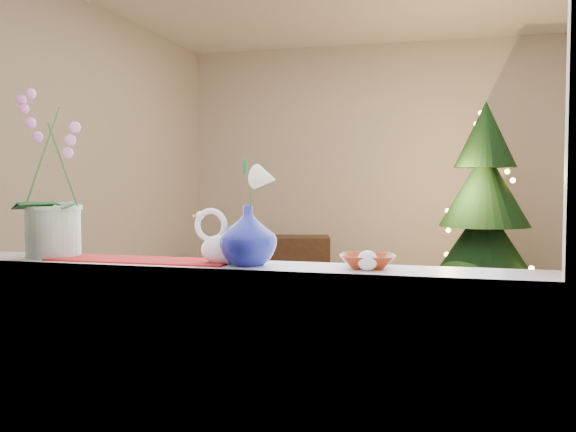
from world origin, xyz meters
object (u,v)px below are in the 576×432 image
object	(u,v)px
amber_dish	(367,262)
side_table	(285,269)
paperweight	(367,261)
xmas_tree	(484,209)
swan	(223,238)
blue_vase	(248,231)
orchid_pot	(52,173)

from	to	relation	value
amber_dish	side_table	size ratio (longest dim) A/B	0.18
paperweight	xmas_tree	size ratio (longest dim) A/B	0.03
amber_dish	xmas_tree	bearing A→B (deg)	82.84
amber_dish	side_table	distance (m)	4.34
swan	xmas_tree	world-z (taller)	xmas_tree
blue_vase	paperweight	world-z (taller)	blue_vase
swan	blue_vase	world-z (taller)	blue_vase
side_table	orchid_pot	bearing A→B (deg)	-102.04
amber_dish	side_table	world-z (taller)	amber_dish
side_table	swan	bearing A→B (deg)	-92.26
orchid_pot	side_table	bearing A→B (deg)	92.91
orchid_pot	xmas_tree	size ratio (longest dim) A/B	0.34
blue_vase	xmas_tree	world-z (taller)	xmas_tree
swan	orchid_pot	bearing A→B (deg)	179.73
paperweight	amber_dish	distance (m)	0.07
orchid_pot	side_table	size ratio (longest dim) A/B	0.73
swan	amber_dish	bearing A→B (deg)	5.23
orchid_pot	blue_vase	xyz separation A→B (m)	(0.81, -0.03, -0.21)
amber_dish	orchid_pot	bearing A→B (deg)	179.90
swan	blue_vase	distance (m)	0.10
amber_dish	blue_vase	bearing A→B (deg)	-175.84
amber_dish	xmas_tree	size ratio (longest dim) A/B	0.08
paperweight	xmas_tree	xyz separation A→B (m)	(0.48, 3.94, 0.01)
swan	amber_dish	size ratio (longest dim) A/B	1.36
orchid_pot	side_table	world-z (taller)	orchid_pot
blue_vase	paperweight	size ratio (longest dim) A/B	3.58
blue_vase	side_table	xyz separation A→B (m)	(-1.01, 4.08, -0.71)
swan	side_table	world-z (taller)	swan
orchid_pot	blue_vase	size ratio (longest dim) A/B	2.72
blue_vase	side_table	world-z (taller)	blue_vase
amber_dish	xmas_tree	distance (m)	3.91
blue_vase	side_table	distance (m)	4.26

